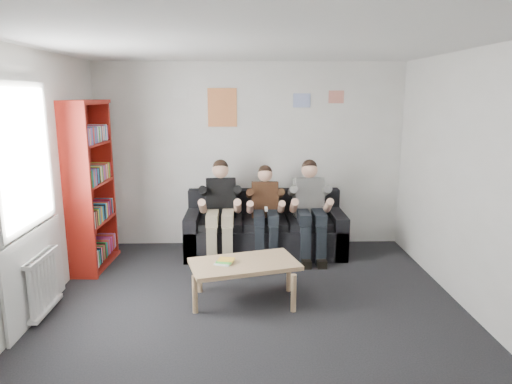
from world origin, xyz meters
TOP-DOWN VIEW (x-y plane):
  - room_shell at (0.00, 0.00)m, footprint 5.00×5.00m
  - sofa at (0.20, 2.08)m, footprint 2.23×0.91m
  - bookshelf at (-2.06, 1.60)m, footprint 0.33×0.98m
  - coffee_table at (-0.10, 0.46)m, footprint 1.14×0.63m
  - game_cases at (-0.31, 0.43)m, footprint 0.20×0.18m
  - person_left at (-0.42, 1.87)m, footprint 0.41×0.88m
  - person_middle at (0.20, 1.88)m, footprint 0.37×0.80m
  - person_right at (0.82, 1.87)m, footprint 0.41×0.88m
  - radiator at (-2.15, 0.20)m, footprint 0.10×0.64m
  - window at (-2.22, 0.20)m, footprint 0.05×1.30m
  - poster_large at (-0.40, 2.49)m, footprint 0.42×0.01m
  - poster_blue at (0.75, 2.49)m, footprint 0.25×0.01m
  - poster_pink at (1.25, 2.49)m, footprint 0.22×0.01m
  - poster_sign at (-1.00, 2.49)m, footprint 0.20×0.01m

SIDE VIEW (x-z plane):
  - sofa at x=0.20m, z-range -0.12..0.74m
  - radiator at x=-2.15m, z-range 0.05..0.65m
  - coffee_table at x=-0.10m, z-range 0.17..0.63m
  - game_cases at x=-0.31m, z-range 0.46..0.50m
  - person_middle at x=0.20m, z-range 0.01..1.28m
  - person_right at x=0.82m, z-range 0.00..1.35m
  - person_left at x=-0.42m, z-range 0.00..1.35m
  - window at x=-2.22m, z-range -0.15..2.21m
  - bookshelf at x=-2.06m, z-range 0.00..2.17m
  - room_shell at x=0.00m, z-range -1.15..3.85m
  - poster_large at x=-0.40m, z-range 1.77..2.32m
  - poster_blue at x=0.75m, z-range 2.05..2.25m
  - poster_pink at x=1.25m, z-range 2.11..2.29m
  - poster_sign at x=-1.00m, z-range 2.18..2.32m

